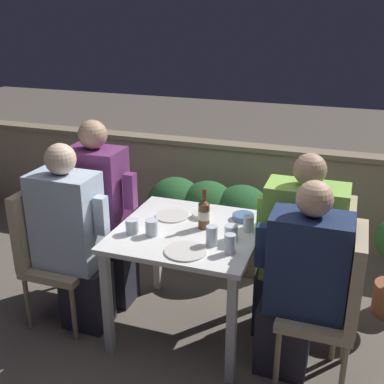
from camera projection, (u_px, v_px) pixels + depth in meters
The scene contains 23 objects.
ground_plane at pixel (189, 327), 3.19m from camera, with size 16.00×16.00×0.00m, color #665B51.
parapet_wall at pixel (244, 190), 4.37m from camera, with size 9.00×0.18×0.86m.
dining_table at pixel (189, 244), 2.97m from camera, with size 0.86×0.85×0.72m.
planter_hedge at pixel (207, 218), 3.91m from camera, with size 1.02×0.47×0.69m.
chair_left_near at pixel (47, 245), 3.13m from camera, with size 0.41×0.41×0.93m.
person_blue_shirt at pixel (73, 239), 3.04m from camera, with size 0.49×0.26×1.24m.
chair_left_far at pixel (79, 226), 3.39m from camera, with size 0.41×0.41×0.93m.
person_purple_stripe at pixel (102, 214), 3.29m from camera, with size 0.47×0.26×1.32m.
chair_right_near at pixel (337, 297), 2.57m from camera, with size 0.41×0.41×0.93m.
person_navy_jumper at pixel (300, 283), 2.61m from camera, with size 0.50×0.26×1.18m.
chair_right_far at pixel (330, 265), 2.89m from camera, with size 0.41×0.41×0.93m.
person_green_blouse at pixel (297, 250), 2.93m from camera, with size 0.52×0.26×1.22m.
beer_bottle at pixel (204, 213), 2.91m from camera, with size 0.07×0.07×0.26m.
plate_0 at pixel (186, 251), 2.66m from camera, with size 0.24×0.24×0.01m.
plate_1 at pixel (172, 216), 3.11m from camera, with size 0.22×0.22×0.01m.
bowl_0 at pixel (243, 216), 3.06m from camera, with size 0.14×0.14×0.04m.
bowl_1 at pixel (201, 215), 3.09m from camera, with size 0.11×0.11×0.03m.
glass_cup_0 at pixel (231, 233), 2.78m from camera, with size 0.08×0.08×0.09m.
glass_cup_1 at pixel (248, 224), 2.89m from camera, with size 0.06×0.06×0.10m.
glass_cup_2 at pixel (230, 244), 2.63m from camera, with size 0.06×0.06×0.11m.
glass_cup_3 at pixel (212, 236), 2.72m from camera, with size 0.07×0.07×0.12m.
glass_cup_4 at pixel (132, 226), 2.87m from camera, with size 0.08×0.08×0.09m.
glass_cup_5 at pixel (152, 228), 2.84m from camera, with size 0.08×0.08×0.10m.
Camera 1 is at (0.89, -2.50, 2.00)m, focal length 45.00 mm.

